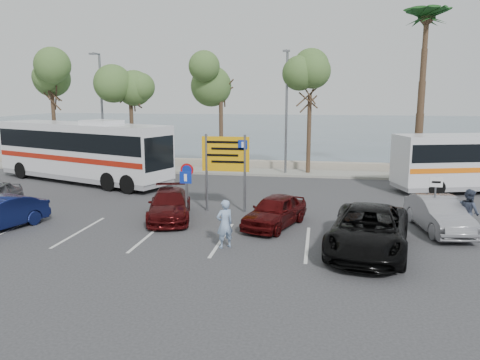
% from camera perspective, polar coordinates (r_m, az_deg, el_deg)
% --- Properties ---
extents(ground, '(120.00, 120.00, 0.00)m').
position_cam_1_polar(ground, '(19.15, -6.60, -6.03)').
color(ground, '#2F2F32').
rests_on(ground, ground).
extents(kerb_strip, '(44.00, 2.40, 0.15)m').
position_cam_1_polar(kerb_strip, '(32.48, 0.31, 1.02)').
color(kerb_strip, gray).
rests_on(kerb_strip, ground).
extents(seawall, '(48.00, 0.80, 0.60)m').
position_cam_1_polar(seawall, '(34.39, 0.86, 1.93)').
color(seawall, '#A19481').
rests_on(seawall, ground).
extents(sea, '(140.00, 140.00, 0.00)m').
position_cam_1_polar(sea, '(77.97, 5.89, 6.46)').
color(sea, '#3A525D').
rests_on(sea, ground).
extents(tree_far_left, '(3.20, 3.20, 7.60)m').
position_cam_1_polar(tree_far_left, '(37.01, -22.04, 11.15)').
color(tree_far_left, '#382619').
rests_on(tree_far_left, kerb_strip).
extents(tree_left, '(3.20, 3.20, 7.20)m').
position_cam_1_polar(tree_left, '(34.27, -13.26, 11.20)').
color(tree_left, '#382619').
rests_on(tree_left, kerb_strip).
extents(tree_mid, '(3.20, 3.20, 8.00)m').
position_cam_1_polar(tree_mid, '(32.34, -2.37, 12.67)').
color(tree_mid, '#382619').
rests_on(tree_mid, kerb_strip).
extents(tree_right, '(3.20, 3.20, 7.40)m').
position_cam_1_polar(tree_right, '(31.62, 8.56, 11.73)').
color(tree_right, '#382619').
rests_on(tree_right, kerb_strip).
extents(palm_tree, '(4.80, 4.80, 11.20)m').
position_cam_1_polar(palm_tree, '(32.52, 21.80, 17.64)').
color(palm_tree, '#382619').
rests_on(palm_tree, kerb_strip).
extents(street_lamp_left, '(0.45, 1.15, 8.01)m').
position_cam_1_polar(street_lamp_left, '(34.66, -16.55, 8.71)').
color(street_lamp_left, slate).
rests_on(street_lamp_left, kerb_strip).
extents(street_lamp_right, '(0.45, 1.15, 8.01)m').
position_cam_1_polar(street_lamp_right, '(31.22, 5.68, 8.93)').
color(street_lamp_right, slate).
rests_on(street_lamp_right, kerb_strip).
extents(direction_sign, '(2.20, 0.12, 3.60)m').
position_cam_1_polar(direction_sign, '(21.44, -1.77, 2.46)').
color(direction_sign, slate).
rests_on(direction_sign, ground).
extents(sign_no_stop, '(0.60, 0.08, 2.35)m').
position_cam_1_polar(sign_no_stop, '(21.18, -6.45, -0.04)').
color(sign_no_stop, slate).
rests_on(sign_no_stop, ground).
extents(sign_parking, '(0.50, 0.07, 2.25)m').
position_cam_1_polar(sign_parking, '(19.59, -6.61, -1.22)').
color(sign_parking, slate).
rests_on(sign_parking, ground).
extents(sign_taxi, '(0.50, 0.07, 2.20)m').
position_cam_1_polar(sign_taxi, '(20.04, 22.68, -1.85)').
color(sign_taxi, slate).
rests_on(sign_taxi, ground).
extents(lane_markings, '(12.02, 4.20, 0.01)m').
position_cam_1_polar(lane_markings, '(18.60, -10.87, -6.64)').
color(lane_markings, silver).
rests_on(lane_markings, ground).
extents(coach_bus_left, '(12.57, 6.90, 3.88)m').
position_cam_1_polar(coach_bus_left, '(30.52, -18.73, 3.12)').
color(coach_bus_left, silver).
rests_on(coach_bus_left, ground).
extents(car_maroon, '(2.82, 4.65, 1.26)m').
position_cam_1_polar(car_maroon, '(20.71, -8.57, -3.00)').
color(car_maroon, '#450B0C').
rests_on(car_maroon, ground).
extents(car_red, '(2.78, 4.18, 1.32)m').
position_cam_1_polar(car_red, '(19.35, 4.28, -3.78)').
color(car_red, '#45090A').
rests_on(car_red, ground).
extents(suv_black, '(3.49, 5.93, 1.55)m').
position_cam_1_polar(suv_black, '(16.87, 15.41, -5.89)').
color(suv_black, black).
rests_on(suv_black, ground).
extents(car_silver_b, '(2.07, 4.37, 1.38)m').
position_cam_1_polar(car_silver_b, '(20.25, 23.08, -3.87)').
color(car_silver_b, '#96959B').
rests_on(car_silver_b, ground).
extents(pedestrian_near, '(0.76, 0.72, 1.75)m').
position_cam_1_polar(pedestrian_near, '(16.65, -1.88, -5.37)').
color(pedestrian_near, '#89A3C7').
rests_on(pedestrian_near, ground).
extents(pedestrian_far, '(0.93, 1.05, 1.82)m').
position_cam_1_polar(pedestrian_far, '(20.17, 26.09, -3.54)').
color(pedestrian_far, '#353C50').
rests_on(pedestrian_far, ground).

